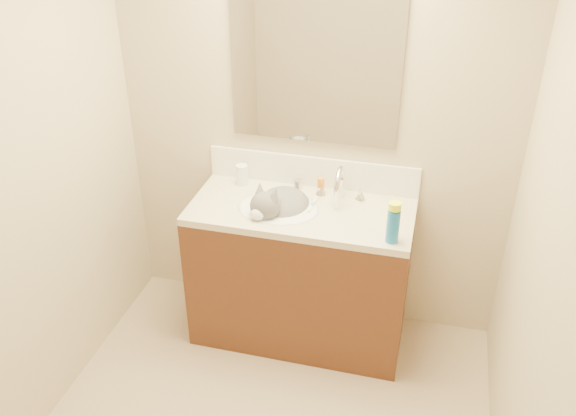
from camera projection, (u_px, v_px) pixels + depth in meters
The scene contains 16 objects.
room_shell at pixel (238, 189), 2.13m from camera, with size 2.24×2.54×2.52m.
vanity_cabinet at pixel (300, 276), 3.48m from camera, with size 1.20×0.55×0.82m, color #4A2613.
counter_slab at pixel (301, 211), 3.27m from camera, with size 1.20×0.55×0.04m, color beige.
basin at pixel (278, 219), 3.29m from camera, with size 0.45×0.36×0.14m, color white.
faucet at pixel (340, 186), 3.29m from camera, with size 0.28×0.20×0.21m.
cat at pixel (280, 209), 3.30m from camera, with size 0.41×0.47×0.33m.
backsplash at pixel (312, 172), 3.43m from camera, with size 1.20×0.02×0.18m, color white.
mirror at pixel (315, 69), 3.13m from camera, with size 0.90×0.02×0.80m, color white.
pill_bottle at pixel (242, 175), 3.46m from camera, with size 0.07×0.07×0.12m, color white.
pill_label at pixel (242, 177), 3.47m from camera, with size 0.06×0.06×0.04m, color orange.
silver_jar at pixel (298, 184), 3.43m from camera, with size 0.05×0.05×0.05m, color #B7B7BC.
amber_bottle at pixel (321, 186), 3.37m from camera, with size 0.04×0.04×0.10m, color orange.
toothbrush at pixel (312, 205), 3.28m from camera, with size 0.02×0.15×0.01m, color white.
toothbrush_head at pixel (312, 204), 3.27m from camera, with size 0.02×0.03×0.02m, color #6FB0EC.
spray_can at pixel (393, 226), 2.94m from camera, with size 0.06×0.06×0.17m, color #1A6BB6.
spray_cap at pixel (395, 206), 2.88m from camera, with size 0.06×0.06×0.04m, color #EAFF1A.
Camera 1 is at (0.64, -1.76, 2.50)m, focal length 38.00 mm.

